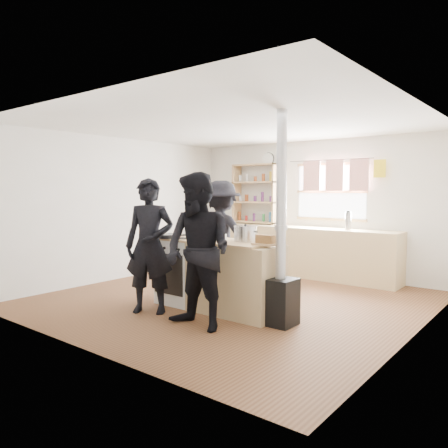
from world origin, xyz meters
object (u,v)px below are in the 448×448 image
Objects in this scene: person_near_left at (150,246)px; skillet_greens at (167,236)px; stockpot_counter at (245,233)px; stockpot_stove at (200,231)px; person_near_right at (198,251)px; person_far at (221,236)px; flue_heater at (280,271)px; thermos at (348,221)px; cooking_island at (217,275)px; roast_tray at (210,237)px; bread_board at (265,241)px.

skillet_greens is at bearing 75.44° from person_near_left.
stockpot_stove is at bearing -177.61° from stockpot_counter.
person_near_right is (0.71, -0.84, -0.12)m from stockpot_stove.
person_near_left is 0.95m from person_near_right.
person_near_left is 1.01× the size of person_far.
thermos is at bearing 97.10° from flue_heater.
cooking_island is 6.55× the size of stockpot_counter.
person_near_right is 1.04× the size of person_far.
stockpot_stove is at bearing 174.59° from flue_heater.
skillet_greens is 1.59× the size of stockpot_stove.
flue_heater is (1.00, -0.05, 0.18)m from cooking_island.
thermos reaches higher than stockpot_stove.
stockpot_counter reaches higher than stockpot_stove.
thermos is 0.84× the size of skillet_greens.
thermos is at bearing 76.78° from cooking_island.
person_far reaches higher than thermos.
person_near_left is at bearing -129.68° from roast_tray.
bread_board is (1.49, 0.17, 0.02)m from skillet_greens.
bread_board reaches higher than skillet_greens.
stockpot_stove reaches higher than skillet_greens.
flue_heater is 1.44× the size of person_near_left.
flue_heater is at bearing -0.86° from roast_tray.
flue_heater reaches higher than person_near_left.
skillet_greens is 1.19m from person_near_right.
thermos reaches higher than skillet_greens.
cooking_island is 0.93m from person_near_right.
thermos reaches higher than roast_tray.
person_far is (-0.03, 1.51, -0.00)m from person_near_left.
skillet_greens is 0.44m from person_near_left.
person_far is (-1.01, 0.77, -0.17)m from stockpot_counter.
bread_board is (0.79, -0.04, 0.51)m from cooking_island.
roast_tray reaches higher than cooking_island.
roast_tray is (-0.09, -0.03, 0.50)m from cooking_island.
stockpot_counter is at bearing 158.83° from bread_board.
person_near_left is (-1.60, -0.59, 0.23)m from flue_heater.
skillet_greens is (-0.71, -0.22, 0.49)m from cooking_island.
stockpot_stove is at bearing 173.80° from bread_board.
bread_board is (1.15, -0.12, -0.03)m from stockpot_stove.
person_far is at bearing 85.89° from skillet_greens.
bread_board reaches higher than roast_tray.
stockpot_stove is at bearing 42.70° from person_near_left.
skillet_greens is 1.31× the size of bread_board.
stockpot_counter is 0.75m from flue_heater.
roast_tray is 0.79m from person_near_left.
thermos is 3.28m from skillet_greens.
person_near_right reaches higher than skillet_greens.
stockpot_counter reaches higher than cooking_island.
bread_board is 1.51m from person_near_left.
thermos is 2.67m from stockpot_counter.
cooking_island is at bearing -163.62° from stockpot_counter.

